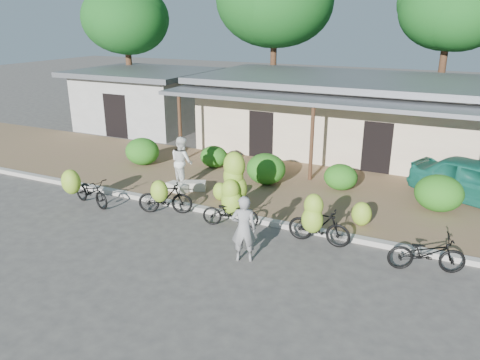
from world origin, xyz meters
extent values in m
plane|color=#454340|center=(0.00, 0.00, 0.00)|extent=(100.00, 100.00, 0.00)
cube|color=brown|center=(0.00, 5.00, 0.06)|extent=(60.00, 6.00, 0.12)
cube|color=#A8A399|center=(0.00, 2.00, 0.07)|extent=(60.00, 0.25, 0.15)
cube|color=beige|center=(0.00, 11.00, 1.55)|extent=(12.00, 6.00, 3.10)
cube|color=slate|center=(0.00, 11.00, 3.23)|extent=(13.00, 7.00, 0.25)
cube|color=black|center=(0.00, 8.05, 1.10)|extent=(1.40, 0.12, 2.20)
cube|color=slate|center=(0.00, 7.00, 2.90)|extent=(13.00, 2.00, 0.15)
cylinder|color=#4D2F1E|center=(-5.60, 6.10, 1.43)|extent=(0.14, 0.14, 2.85)
cylinder|color=#4D2F1E|center=(0.00, 6.10, 1.43)|extent=(0.14, 0.14, 2.85)
cube|color=#ACABA7|center=(-11.00, 11.00, 1.45)|extent=(6.00, 5.00, 2.90)
cube|color=slate|center=(-11.00, 11.00, 3.02)|extent=(7.00, 6.00, 0.25)
cube|color=black|center=(-11.00, 8.55, 1.10)|extent=(1.40, 0.12, 2.20)
cylinder|color=#4D2F1E|center=(-13.50, 13.00, 3.04)|extent=(0.36, 0.36, 6.08)
ellipsoid|color=#114616|center=(-13.50, 13.00, 5.74)|extent=(4.99, 4.99, 4.00)
ellipsoid|color=#114616|center=(-14.00, 13.30, 6.04)|extent=(4.25, 4.25, 3.40)
cylinder|color=#4D2F1E|center=(-5.50, 16.00, 3.57)|extent=(0.36, 0.36, 7.13)
cylinder|color=#4D2F1E|center=(3.50, 16.50, 3.27)|extent=(0.36, 0.36, 6.53)
ellipsoid|color=#114616|center=(3.50, 16.50, 6.17)|extent=(4.94, 4.94, 3.95)
ellipsoid|color=#114616|center=(3.00, 16.80, 6.47)|extent=(4.20, 4.20, 3.36)
ellipsoid|color=#295C15|center=(-6.72, 4.97, 0.67)|extent=(1.40, 1.26, 1.09)
ellipsoid|color=#295C15|center=(-3.94, 5.92, 0.55)|extent=(1.11, 0.99, 0.86)
ellipsoid|color=#295C15|center=(-1.30, 5.00, 0.67)|extent=(1.42, 1.28, 1.11)
ellipsoid|color=#295C15|center=(1.26, 5.55, 0.57)|extent=(1.16, 1.04, 0.90)
ellipsoid|color=#295C15|center=(4.46, 5.00, 0.69)|extent=(1.46, 1.31, 1.14)
imported|color=black|center=(-5.74, 0.92, 0.46)|extent=(1.85, 1.04, 0.92)
ellipsoid|color=#9ECB32|center=(-5.91, 0.29, 0.97)|extent=(0.63, 0.54, 0.79)
imported|color=black|center=(-3.19, 1.40, 0.51)|extent=(1.76, 1.07, 1.02)
ellipsoid|color=#9ECB32|center=(-2.95, 0.79, 0.97)|extent=(0.54, 0.46, 0.67)
imported|color=black|center=(-0.92, 1.40, 0.44)|extent=(1.76, 0.97, 0.87)
ellipsoid|color=#9ECB32|center=(-1.10, 1.92, 0.63)|extent=(0.73, 0.62, 0.92)
ellipsoid|color=#9ECB32|center=(-1.00, 1.95, 0.99)|extent=(0.69, 0.59, 0.86)
ellipsoid|color=#9ECB32|center=(-1.08, 1.93, 1.36)|extent=(0.62, 0.53, 0.77)
ellipsoid|color=#9ECB32|center=(-1.05, 1.94, 1.70)|extent=(0.66, 0.56, 0.83)
ellipsoid|color=#9ECB32|center=(-0.97, 1.60, 0.68)|extent=(0.64, 0.54, 0.80)
ellipsoid|color=#9ECB32|center=(-1.01, 1.59, 1.05)|extent=(0.54, 0.46, 0.68)
imported|color=black|center=(1.72, 1.45, 0.52)|extent=(1.73, 0.51, 1.04)
ellipsoid|color=#9ECB32|center=(1.71, 0.80, 0.95)|extent=(0.56, 0.47, 0.70)
ellipsoid|color=#9ECB32|center=(1.71, 0.85, 1.32)|extent=(0.50, 0.42, 0.62)
imported|color=black|center=(4.46, 1.16, 0.47)|extent=(1.91, 1.12, 0.95)
ellipsoid|color=#9ECB32|center=(-1.72, 2.99, 0.41)|extent=(0.47, 0.40, 0.58)
ellipsoid|color=#9ECB32|center=(-2.02, 2.84, 0.42)|extent=(0.48, 0.41, 0.61)
ellipsoid|color=#9ECB32|center=(2.56, 2.86, 0.48)|extent=(0.57, 0.49, 0.71)
cube|color=beige|center=(-3.32, 3.29, 0.27)|extent=(0.94, 0.72, 0.30)
cube|color=beige|center=(-3.75, 2.92, 0.26)|extent=(0.82, 0.56, 0.28)
imported|color=gray|center=(0.29, -0.26, 0.87)|extent=(0.74, 0.62, 1.73)
imported|color=white|center=(-3.89, 3.52, 1.01)|extent=(1.09, 1.03, 1.79)
imported|color=#166654|center=(5.51, 6.20, 0.84)|extent=(4.53, 3.20, 1.43)
camera|label=1|loc=(4.76, -9.76, 5.80)|focal=35.00mm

